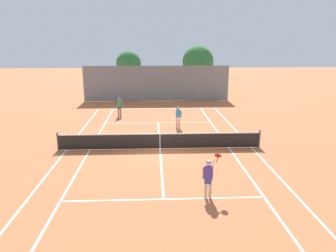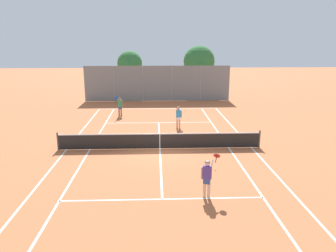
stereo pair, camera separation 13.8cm
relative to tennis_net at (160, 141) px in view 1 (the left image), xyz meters
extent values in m
plane|color=#BC663D|center=(0.00, 0.00, -0.51)|extent=(120.00, 120.00, 0.00)
cube|color=silver|center=(0.00, 11.90, -0.51)|extent=(11.00, 0.10, 0.01)
cube|color=silver|center=(-5.50, 0.00, -0.51)|extent=(0.10, 23.80, 0.01)
cube|color=silver|center=(5.50, 0.00, -0.51)|extent=(0.10, 23.80, 0.01)
cube|color=silver|center=(-4.13, 0.00, -0.51)|extent=(0.10, 23.80, 0.01)
cube|color=silver|center=(4.13, 0.00, -0.51)|extent=(0.10, 23.80, 0.01)
cube|color=silver|center=(0.00, -6.40, -0.51)|extent=(8.26, 0.10, 0.01)
cube|color=silver|center=(0.00, 6.40, -0.51)|extent=(8.26, 0.10, 0.01)
cube|color=silver|center=(0.00, 0.00, -0.51)|extent=(0.10, 12.80, 0.01)
cylinder|color=#474C47|center=(-5.95, 0.00, 0.03)|extent=(0.10, 0.10, 1.07)
cylinder|color=#474C47|center=(5.95, 0.00, 0.03)|extent=(0.10, 0.10, 1.07)
cube|color=black|center=(0.00, 0.00, -0.04)|extent=(11.90, 0.02, 0.89)
cube|color=white|center=(0.00, 0.00, 0.41)|extent=(11.90, 0.03, 0.06)
cube|color=white|center=(0.00, 0.00, -0.06)|extent=(0.05, 0.03, 0.89)
cylinder|color=beige|center=(1.73, -6.27, -0.10)|extent=(0.13, 0.13, 0.82)
cylinder|color=beige|center=(1.89, -6.34, -0.10)|extent=(0.13, 0.13, 0.82)
cube|color=#334C8C|center=(1.81, -6.30, 0.23)|extent=(0.33, 0.27, 0.24)
cube|color=#4C388C|center=(1.81, -6.30, 0.59)|extent=(0.39, 0.32, 0.56)
sphere|color=beige|center=(1.81, -6.30, 0.98)|extent=(0.22, 0.22, 0.22)
cylinder|color=black|center=(1.81, -6.30, 1.05)|extent=(0.23, 0.23, 0.02)
cylinder|color=beige|center=(1.61, -6.22, 0.53)|extent=(0.08, 0.08, 0.52)
cylinder|color=beige|center=(1.99, -6.22, 0.88)|extent=(0.25, 0.45, 0.35)
cylinder|color=maroon|center=(2.20, -6.03, 1.04)|extent=(0.13, 0.24, 0.22)
cylinder|color=maroon|center=(2.25, -5.92, 1.15)|extent=(0.33, 0.29, 0.23)
cylinder|color=#936B4C|center=(-3.14, 8.83, -0.10)|extent=(0.13, 0.13, 0.82)
cylinder|color=#936B4C|center=(-3.32, 8.82, -0.10)|extent=(0.13, 0.13, 0.82)
cube|color=#334C8C|center=(-3.23, 8.82, 0.23)|extent=(0.29, 0.20, 0.24)
cube|color=#338C59|center=(-3.23, 8.82, 0.59)|extent=(0.35, 0.22, 0.56)
sphere|color=#936B4C|center=(-3.23, 8.82, 0.98)|extent=(0.22, 0.22, 0.22)
cylinder|color=black|center=(-3.23, 8.82, 1.05)|extent=(0.23, 0.23, 0.02)
cylinder|color=#936B4C|center=(-3.01, 8.84, 0.53)|extent=(0.08, 0.08, 0.52)
cylinder|color=#936B4C|center=(-3.35, 8.67, 0.88)|extent=(0.11, 0.46, 0.35)
cylinder|color=#1E4C99|center=(-3.46, 8.41, 1.04)|extent=(0.05, 0.25, 0.22)
cylinder|color=#1E4C99|center=(-3.46, 8.29, 1.15)|extent=(0.29, 0.21, 0.23)
cylinder|color=#D8A884|center=(1.51, 4.72, -0.10)|extent=(0.13, 0.13, 0.82)
cylinder|color=#D8A884|center=(1.33, 4.72, -0.10)|extent=(0.13, 0.13, 0.82)
cube|color=white|center=(1.42, 4.72, 0.23)|extent=(0.28, 0.18, 0.24)
cube|color=#3399D8|center=(1.42, 4.72, 0.59)|extent=(0.34, 0.20, 0.56)
sphere|color=#D8A884|center=(1.42, 4.72, 0.98)|extent=(0.22, 0.22, 0.22)
cylinder|color=black|center=(1.42, 4.72, 1.05)|extent=(0.23, 0.23, 0.02)
cylinder|color=#D8A884|center=(1.64, 4.72, 0.53)|extent=(0.08, 0.08, 0.52)
cylinder|color=#D8A884|center=(1.29, 4.58, 0.88)|extent=(0.08, 0.46, 0.35)
sphere|color=#D1DB33|center=(3.38, 9.86, -0.48)|extent=(0.07, 0.07, 0.07)
sphere|color=#D1DB33|center=(-1.83, -0.37, -0.48)|extent=(0.07, 0.07, 0.07)
sphere|color=#D1DB33|center=(2.69, -3.50, -0.48)|extent=(0.07, 0.07, 0.07)
sphere|color=#D1DB33|center=(1.38, 2.99, -0.48)|extent=(0.07, 0.07, 0.07)
cylinder|color=gray|center=(-7.58, 15.89, 1.36)|extent=(0.08, 0.08, 3.73)
cylinder|color=gray|center=(-4.55, 15.89, 1.36)|extent=(0.08, 0.08, 3.73)
cylinder|color=gray|center=(-1.52, 15.89, 1.36)|extent=(0.08, 0.08, 3.73)
cylinder|color=gray|center=(1.52, 15.89, 1.36)|extent=(0.08, 0.08, 3.73)
cylinder|color=gray|center=(4.55, 15.89, 1.36)|extent=(0.08, 0.08, 3.73)
cylinder|color=gray|center=(7.58, 15.89, 1.36)|extent=(0.08, 0.08, 3.73)
cube|color=slate|center=(0.00, 15.89, 1.36)|extent=(15.17, 0.02, 3.69)
cylinder|color=brown|center=(-3.12, 19.55, 0.85)|extent=(0.22, 0.22, 2.73)
sphere|color=#2D6B33|center=(-3.12, 19.55, 3.20)|extent=(2.82, 2.82, 2.82)
sphere|color=#2D6B33|center=(-2.81, 19.67, 2.85)|extent=(1.85, 1.85, 1.85)
cylinder|color=brown|center=(4.86, 19.88, 0.82)|extent=(0.27, 0.27, 2.65)
sphere|color=#2D6B33|center=(4.86, 19.88, 3.40)|extent=(3.59, 3.59, 3.59)
sphere|color=#2D6B33|center=(5.24, 20.06, 2.95)|extent=(2.12, 2.12, 2.12)
camera|label=1|loc=(-0.38, -18.45, 5.71)|focal=35.00mm
camera|label=2|loc=(-0.24, -18.46, 5.71)|focal=35.00mm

